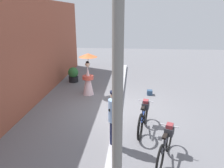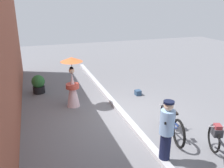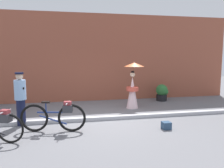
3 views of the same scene
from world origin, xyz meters
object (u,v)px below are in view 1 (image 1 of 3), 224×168
at_px(utility_pole, 118,87).
at_px(person_officer, 115,119).
at_px(backpack_on_pavement, 150,92).
at_px(potted_plant_by_door, 73,74).
at_px(bicycle_far_side, 143,116).
at_px(bicycle_near_officer, 166,144).
at_px(person_with_parasol, 88,74).

bearing_deg(utility_pole, person_officer, 5.92).
height_order(person_officer, backpack_on_pavement, person_officer).
height_order(person_officer, potted_plant_by_door, person_officer).
xyz_separation_m(bicycle_far_side, utility_pole, (-2.96, 0.62, 1.95)).
distance_m(bicycle_near_officer, backpack_on_pavement, 4.60).
bearing_deg(bicycle_far_side, backpack_on_pavement, -7.71).
bearing_deg(bicycle_far_side, bicycle_near_officer, -161.33).
bearing_deg(utility_pole, backpack_on_pavement, -9.69).
bearing_deg(person_officer, bicycle_far_side, -37.94).
height_order(person_officer, person_with_parasol, person_with_parasol).
distance_m(person_with_parasol, potted_plant_by_door, 2.21).
relative_size(person_officer, utility_pole, 0.34).
xyz_separation_m(person_with_parasol, utility_pole, (-5.91, -1.70, 1.47)).
height_order(bicycle_near_officer, backpack_on_pavement, bicycle_near_officer).
bearing_deg(bicycle_near_officer, bicycle_far_side, 18.67).
bearing_deg(potted_plant_by_door, person_officer, -155.37).
relative_size(potted_plant_by_door, utility_pole, 0.16).
xyz_separation_m(bicycle_near_officer, backpack_on_pavement, (4.59, 0.06, -0.33)).
height_order(bicycle_far_side, person_officer, person_officer).
height_order(person_with_parasol, utility_pole, utility_pole).
bearing_deg(person_with_parasol, potted_plant_by_door, 32.68).
bearing_deg(backpack_on_pavement, potted_plant_by_door, 67.47).
height_order(bicycle_far_side, potted_plant_by_door, bicycle_far_side).
xyz_separation_m(bicycle_near_officer, potted_plant_by_door, (6.21, 3.97, -0.03)).
bearing_deg(person_officer, utility_pole, -174.08).
bearing_deg(bicycle_near_officer, utility_pole, 143.80).
bearing_deg(person_with_parasol, bicycle_near_officer, -147.48).
distance_m(bicycle_far_side, person_officer, 1.39).
xyz_separation_m(potted_plant_by_door, utility_pole, (-7.72, -2.86, 2.00)).
height_order(bicycle_far_side, utility_pole, utility_pole).
height_order(person_with_parasol, backpack_on_pavement, person_with_parasol).
distance_m(person_officer, potted_plant_by_door, 6.41).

